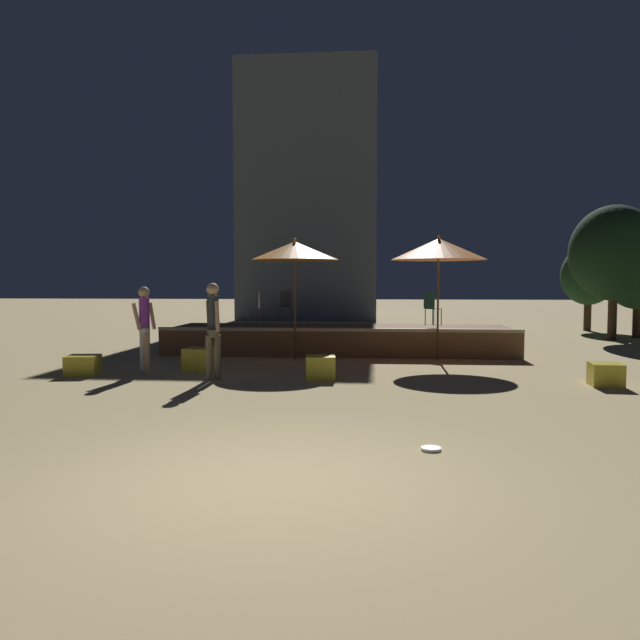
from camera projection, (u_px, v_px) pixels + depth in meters
The scene contains 18 objects.
ground_plane at pixel (268, 483), 5.97m from camera, with size 120.00×120.00×0.00m, color tan.
wooden_deck at pixel (340, 339), 17.11m from camera, with size 9.21×2.94×0.75m.
patio_umbrella_0 at pixel (295, 251), 15.27m from camera, with size 2.18×2.18×2.98m.
patio_umbrella_1 at pixel (439, 249), 15.09m from camera, with size 2.31×2.31×3.04m.
cube_seat_0 at pixel (321, 367), 12.33m from camera, with size 0.62×0.62×0.46m.
cube_seat_1 at pixel (83, 365), 12.85m from camera, with size 0.70×0.70×0.40m.
cube_seat_2 at pixel (606, 375), 11.47m from camera, with size 0.59×0.59×0.42m.
cube_seat_3 at pixel (201, 359), 13.53m from camera, with size 0.71×0.71×0.48m.
person_0 at pixel (213, 326), 12.15m from camera, with size 0.39×0.44×1.89m.
person_1 at pixel (145, 325), 13.07m from camera, with size 0.42×0.46×1.82m.
bistro_chair_0 at pixel (286, 303), 17.92m from camera, with size 0.41×0.41×0.90m.
bistro_chair_1 at pixel (431, 305), 16.63m from camera, with size 0.48×0.48×0.90m.
bistro_chair_2 at pixel (257, 305), 16.48m from camera, with size 0.43×0.42×0.90m.
frisbee_disc at pixel (431, 449), 7.13m from camera, with size 0.23×0.23×0.03m.
background_tree_0 at pixel (638, 272), 21.06m from camera, with size 2.32×2.32×3.53m.
background_tree_1 at pixel (614, 253), 20.24m from camera, with size 2.83×2.83×4.40m.
background_tree_2 at pixel (589, 276), 24.14m from camera, with size 2.08×2.08×3.29m.
distant_building at pixel (309, 195), 31.66m from camera, with size 6.87×4.11×12.65m.
Camera 1 is at (0.99, -5.80, 1.93)m, focal length 35.00 mm.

